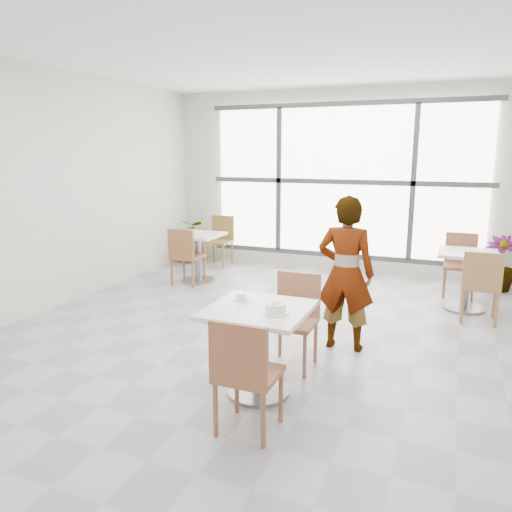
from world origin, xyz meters
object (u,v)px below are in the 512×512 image
at_px(chair_near, 244,370).
at_px(oatmeal_bowl, 276,308).
at_px(chair_far, 295,313).
at_px(plant_right, 500,263).
at_px(coffee_cup, 241,297).
at_px(bg_table_left, 198,251).
at_px(bg_chair_left_near, 185,253).
at_px(main_table, 258,334).
at_px(plant_left, 190,240).
at_px(bg_table_right, 467,272).
at_px(bg_chair_right_near, 481,282).
at_px(person, 346,274).
at_px(bg_chair_right_far, 460,260).
at_px(bg_chair_left_far, 220,237).

relative_size(chair_near, oatmeal_bowl, 4.14).
bearing_deg(chair_far, plant_right, 60.98).
relative_size(coffee_cup, bg_table_left, 0.21).
distance_m(bg_table_left, bg_chair_left_near, 0.30).
bearing_deg(main_table, plant_left, 125.91).
xyz_separation_m(chair_near, bg_table_right, (1.46, 3.69, -0.01)).
height_order(chair_far, bg_table_left, chair_far).
height_order(chair_far, plant_left, chair_far).
relative_size(bg_table_left, bg_chair_right_near, 0.86).
xyz_separation_m(person, bg_table_left, (-2.67, 1.76, -0.30)).
bearing_deg(bg_chair_right_far, plant_right, 42.31).
height_order(main_table, bg_chair_left_far, bg_chair_left_far).
xyz_separation_m(chair_near, coffee_cup, (-0.35, 0.74, 0.28)).
xyz_separation_m(main_table, bg_chair_left_far, (-2.41, 4.17, -0.02)).
bearing_deg(chair_near, bg_chair_left_near, -53.91).
distance_m(main_table, plant_right, 4.70).
xyz_separation_m(chair_far, bg_chair_right_near, (1.66, 1.89, 0.00)).
distance_m(bg_table_left, bg_chair_right_far, 3.82).
xyz_separation_m(main_table, bg_chair_right_far, (1.52, 3.73, -0.02)).
bearing_deg(chair_near, bg_chair_right_near, -116.87).
xyz_separation_m(chair_far, bg_chair_left_near, (-2.38, 2.03, 0.00)).
bearing_deg(bg_chair_right_far, main_table, -112.17).
bearing_deg(chair_near, bg_table_left, -56.80).
bearing_deg(person, bg_chair_left_far, -47.02).
relative_size(bg_table_right, bg_chair_right_near, 0.86).
height_order(main_table, bg_table_left, same).
bearing_deg(bg_chair_left_near, bg_table_right, -174.65).
bearing_deg(oatmeal_bowl, chair_far, 96.53).
xyz_separation_m(chair_near, plant_right, (1.92, 4.83, -0.10)).
bearing_deg(bg_chair_left_far, bg_table_right, -15.17).
relative_size(chair_near, bg_chair_left_near, 1.00).
bearing_deg(plant_right, coffee_cup, -118.98).
distance_m(bg_chair_left_near, plant_right, 4.59).
height_order(coffee_cup, bg_chair_right_near, bg_chair_right_near).
bearing_deg(chair_far, coffee_cup, -118.72).
distance_m(chair_far, plant_right, 4.05).
distance_m(chair_near, plant_right, 5.20).
relative_size(main_table, chair_near, 0.92).
distance_m(main_table, bg_table_left, 3.75).
height_order(bg_chair_left_far, bg_chair_right_near, same).
bearing_deg(bg_chair_left_far, chair_near, -61.87).
bearing_deg(bg_chair_left_near, plant_right, -160.88).
distance_m(person, plant_right, 3.41).
relative_size(chair_far, bg_table_left, 1.16).
xyz_separation_m(bg_chair_left_near, plant_right, (4.34, 1.50, -0.10)).
bearing_deg(bg_table_right, main_table, -117.43).
distance_m(coffee_cup, bg_chair_right_far, 4.01).
height_order(coffee_cup, plant_left, coffee_cup).
distance_m(oatmeal_bowl, plant_right, 4.71).
bearing_deg(plant_right, bg_chair_left_near, -160.88).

